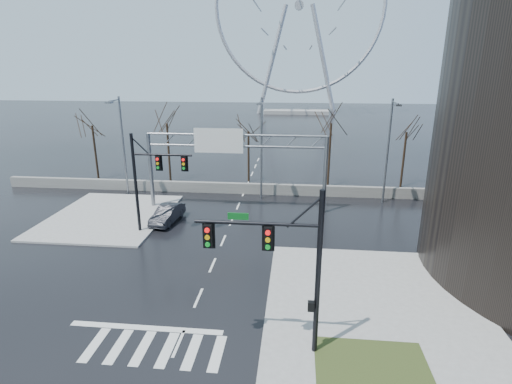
# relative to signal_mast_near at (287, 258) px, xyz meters

# --- Properties ---
(ground) EXTENTS (260.00, 260.00, 0.00)m
(ground) POSITION_rel_signal_mast_near_xyz_m (-5.14, 4.04, -4.87)
(ground) COLOR black
(ground) RESTS_ON ground
(sidewalk_right_ext) EXTENTS (12.00, 10.00, 0.15)m
(sidewalk_right_ext) POSITION_rel_signal_mast_near_xyz_m (4.86, 6.04, -4.80)
(sidewalk_right_ext) COLOR gray
(sidewalk_right_ext) RESTS_ON ground
(sidewalk_far) EXTENTS (10.00, 12.00, 0.15)m
(sidewalk_far) POSITION_rel_signal_mast_near_xyz_m (-16.14, 16.04, -4.80)
(sidewalk_far) COLOR gray
(sidewalk_far) RESTS_ON ground
(grass_strip) EXTENTS (5.00, 4.00, 0.02)m
(grass_strip) POSITION_rel_signal_mast_near_xyz_m (3.86, -0.96, -4.72)
(grass_strip) COLOR #2E3616
(grass_strip) RESTS_ON sidewalk_near
(barrier_wall) EXTENTS (52.00, 0.50, 1.10)m
(barrier_wall) POSITION_rel_signal_mast_near_xyz_m (-5.14, 24.04, -4.32)
(barrier_wall) COLOR slate
(barrier_wall) RESTS_ON ground
(signal_mast_near) EXTENTS (5.52, 0.41, 8.00)m
(signal_mast_near) POSITION_rel_signal_mast_near_xyz_m (0.00, 0.00, 0.00)
(signal_mast_near) COLOR black
(signal_mast_near) RESTS_ON ground
(signal_mast_far) EXTENTS (4.72, 0.41, 8.00)m
(signal_mast_far) POSITION_rel_signal_mast_near_xyz_m (-11.01, 13.00, -0.04)
(signal_mast_far) COLOR black
(signal_mast_far) RESTS_ON ground
(sign_gantry) EXTENTS (16.36, 0.40, 7.60)m
(sign_gantry) POSITION_rel_signal_mast_near_xyz_m (-5.52, 19.00, 0.31)
(sign_gantry) COLOR slate
(sign_gantry) RESTS_ON ground
(streetlight_left) EXTENTS (0.50, 2.55, 10.00)m
(streetlight_left) POSITION_rel_signal_mast_near_xyz_m (-17.14, 22.20, 1.01)
(streetlight_left) COLOR slate
(streetlight_left) RESTS_ON ground
(streetlight_mid) EXTENTS (0.50, 2.55, 10.00)m
(streetlight_mid) POSITION_rel_signal_mast_near_xyz_m (-3.14, 22.20, 1.01)
(streetlight_mid) COLOR slate
(streetlight_mid) RESTS_ON ground
(streetlight_right) EXTENTS (0.50, 2.55, 10.00)m
(streetlight_right) POSITION_rel_signal_mast_near_xyz_m (8.86, 22.20, 1.01)
(streetlight_right) COLOR slate
(streetlight_right) RESTS_ON ground
(tree_far_left) EXTENTS (3.50, 3.50, 7.00)m
(tree_far_left) POSITION_rel_signal_mast_near_xyz_m (-23.14, 28.04, 0.70)
(tree_far_left) COLOR black
(tree_far_left) RESTS_ON ground
(tree_left) EXTENTS (3.75, 3.75, 7.50)m
(tree_left) POSITION_rel_signal_mast_near_xyz_m (-14.14, 27.54, 1.10)
(tree_left) COLOR black
(tree_left) RESTS_ON ground
(tree_center) EXTENTS (3.25, 3.25, 6.50)m
(tree_center) POSITION_rel_signal_mast_near_xyz_m (-5.14, 28.54, 0.30)
(tree_center) COLOR black
(tree_center) RESTS_ON ground
(tree_right) EXTENTS (3.90, 3.90, 7.80)m
(tree_right) POSITION_rel_signal_mast_near_xyz_m (3.86, 27.54, 1.34)
(tree_right) COLOR black
(tree_right) RESTS_ON ground
(tree_far_right) EXTENTS (3.40, 3.40, 6.80)m
(tree_far_right) POSITION_rel_signal_mast_near_xyz_m (11.86, 28.04, 0.54)
(tree_far_right) COLOR black
(tree_far_right) RESTS_ON ground
(ferris_wheel) EXTENTS (45.00, 6.00, 50.91)m
(ferris_wheel) POSITION_rel_signal_mast_near_xyz_m (-0.14, 99.04, 21.26)
(ferris_wheel) COLOR gray
(ferris_wheel) RESTS_ON ground
(car) EXTENTS (2.07, 4.56, 1.45)m
(car) POSITION_rel_signal_mast_near_xyz_m (-10.57, 15.34, -4.15)
(car) COLOR black
(car) RESTS_ON ground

